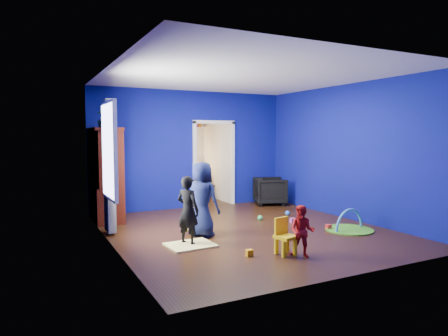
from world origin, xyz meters
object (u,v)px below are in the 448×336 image
study_desk (192,184)px  hopper_ball (194,223)px  kid_chair (286,238)px  folding_chair (205,185)px  child_navy (202,199)px  child_black (188,210)px  crt_tv (108,173)px  tv_armoire (106,175)px  vase (107,122)px  armchair (270,191)px  toddler_red (302,231)px  play_mat (349,230)px

study_desk → hopper_ball: bearing=-111.5°
kid_chair → folding_chair: bearing=66.5°
child_navy → folding_chair: child_navy is taller
child_black → crt_tv: (-0.82, 2.51, 0.45)m
child_black → tv_armoire: tv_armoire is taller
crt_tv → study_desk: (2.78, 2.17, -0.65)m
vase → hopper_ball: (1.23, -1.56, -1.88)m
armchair → study_desk: bearing=54.1°
hopper_ball → folding_chair: bearing=62.7°
toddler_red → crt_tv: 4.46m
child_navy → crt_tv: child_navy is taller
toddler_red → crt_tv: crt_tv is taller
armchair → child_black: (-3.33, -2.62, 0.22)m
child_black → toddler_red: 1.89m
tv_armoire → child_black: bearing=-71.1°
child_navy → hopper_ball: (-0.05, 0.25, -0.48)m
tv_armoire → armchair: bearing=1.5°
armchair → folding_chair: folding_chair is taller
armchair → crt_tv: 4.20m
child_navy → play_mat: child_navy is taller
tv_armoire → kid_chair: bearing=-61.8°
toddler_red → tv_armoire: size_ratio=0.39×
play_mat → crt_tv: bearing=143.0°
child_navy → toddler_red: bearing=172.3°
crt_tv → play_mat: (3.93, -2.96, -1.01)m
child_black → toddler_red: (1.27, -1.38, -0.19)m
armchair → child_navy: bearing=147.9°
study_desk → vase: bearing=-138.8°
armchair → kid_chair: (-2.21, -3.80, -0.11)m
kid_chair → play_mat: kid_chair is taller
hopper_ball → child_black: bearing=-120.2°
armchair → child_navy: size_ratio=0.58×
child_black → play_mat: bearing=-128.8°
kid_chair → toddler_red: bearing=-66.9°
toddler_red → vase: vase is taller
vase → crt_tv: size_ratio=0.30×
vase → study_desk: (2.82, 2.47, -1.69)m
vase → kid_chair: 4.32m
vase → crt_tv: (0.04, 0.30, -1.04)m
folding_chair → tv_armoire: bearing=-156.8°
tv_armoire → kid_chair: tv_armoire is taller
toddler_red → play_mat: toddler_red is taller
hopper_ball → study_desk: size_ratio=0.42×
armchair → vase: (-4.19, -0.41, 1.71)m
tv_armoire → play_mat: 5.05m
child_black → tv_armoire: bearing=-11.6°
toddler_red → play_mat: bearing=75.6°
toddler_red → vase: 4.50m
child_navy → vase: 2.62m
toddler_red → vase: (-2.13, 3.59, 1.68)m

